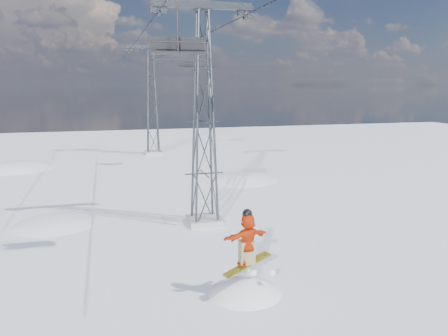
{
  "coord_description": "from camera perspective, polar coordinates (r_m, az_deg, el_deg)",
  "views": [
    {
      "loc": [
        -4.17,
        -14.13,
        7.36
      ],
      "look_at": [
        0.69,
        3.63,
        3.85
      ],
      "focal_mm": 35.0,
      "sensor_mm": 36.0,
      "label": 1
    }
  ],
  "objects": [
    {
      "name": "ground",
      "position": [
        16.47,
        1.05,
        -15.75
      ],
      "size": [
        120.0,
        120.0,
        0.0
      ],
      "primitive_type": "plane",
      "color": "white",
      "rests_on": "ground"
    },
    {
      "name": "snow_terrain",
      "position": [
        39.23,
        -15.18,
        -15.21
      ],
      "size": [
        39.0,
        37.0,
        22.0
      ],
      "color": "white",
      "rests_on": "ground"
    },
    {
      "name": "lift_tower_near",
      "position": [
        22.76,
        -2.66,
        6.01
      ],
      "size": [
        5.2,
        1.8,
        11.43
      ],
      "color": "#999999",
      "rests_on": "ground"
    },
    {
      "name": "lift_tower_far",
      "position": [
        47.43,
        -9.38,
        8.35
      ],
      "size": [
        5.2,
        1.8,
        11.43
      ],
      "color": "#999999",
      "rests_on": "ground"
    },
    {
      "name": "haul_cables",
      "position": [
        34.18,
        -7.16,
        16.56
      ],
      "size": [
        4.46,
        51.0,
        0.06
      ],
      "color": "black",
      "rests_on": "ground"
    },
    {
      "name": "snowboarder_jump",
      "position": [
        17.14,
        2.63,
        -20.78
      ],
      "size": [
        4.4,
        4.4,
        7.15
      ],
      "color": "white",
      "rests_on": "ground"
    },
    {
      "name": "lift_chair_near",
      "position": [
        16.97,
        -6.08,
        15.43
      ],
      "size": [
        2.11,
        0.61,
        2.62
      ],
      "color": "black",
      "rests_on": "ground"
    },
    {
      "name": "lift_chair_mid",
      "position": [
        38.17,
        -4.59,
        13.22
      ],
      "size": [
        1.86,
        0.53,
        2.3
      ],
      "color": "black",
      "rests_on": "ground"
    }
  ]
}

